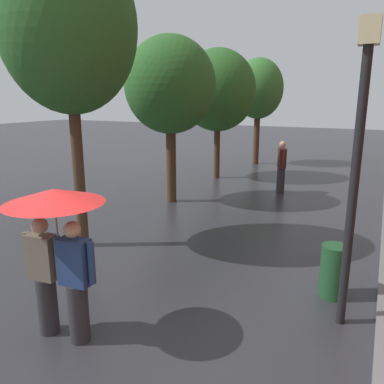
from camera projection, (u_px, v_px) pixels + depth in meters
ground_plane at (83, 366)px, 4.50m from camera, size 80.00×80.00×0.00m
street_tree_0 at (68, 27)px, 7.15m from camera, size 2.59×2.59×6.02m
street_tree_1 at (170, 86)px, 10.89m from camera, size 2.62×2.62×4.82m
street_tree_2 at (218, 91)px, 14.38m from camera, size 2.87×2.87×4.89m
street_tree_3 at (258, 89)px, 17.58m from camera, size 2.28×2.28×4.88m
couple_under_umbrella at (57, 236)px, 4.75m from camera, size 1.23×1.23×2.00m
street_lamp_post at (357, 156)px, 4.82m from camera, size 0.24×0.24×4.00m
litter_bin at (334, 271)px, 6.00m from camera, size 0.44×0.44×0.85m
pedestrian_walking_midground at (281, 167)px, 12.49m from camera, size 0.37×0.55×1.73m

